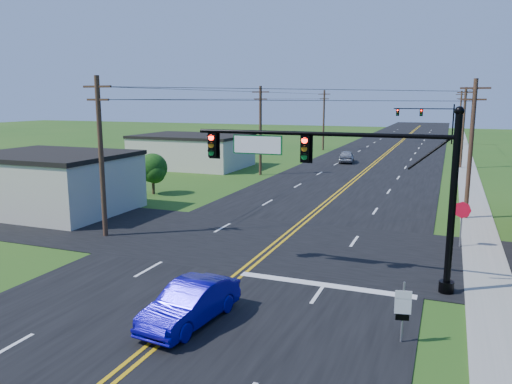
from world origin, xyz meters
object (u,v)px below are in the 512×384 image
at_px(blue_car, 190,304).
at_px(route_sign, 403,308).
at_px(signal_mast_main, 340,171).
at_px(signal_mast_far, 427,117).
at_px(stop_sign, 462,215).

xyz_separation_m(blue_car, route_sign, (7.00, 1.21, 0.48)).
xyz_separation_m(signal_mast_main, signal_mast_far, (0.10, 72.00, -0.20)).
height_order(signal_mast_main, stop_sign, signal_mast_main).
height_order(route_sign, stop_sign, stop_sign).
xyz_separation_m(signal_mast_far, route_sign, (3.06, -77.02, -3.34)).
bearing_deg(blue_car, route_sign, 16.63).
xyz_separation_m(signal_mast_main, blue_car, (-3.84, -6.22, -4.03)).
bearing_deg(signal_mast_far, signal_mast_main, -90.08).
bearing_deg(signal_mast_main, route_sign, -57.77).
relative_size(signal_mast_far, route_sign, 5.29).
height_order(signal_mast_far, route_sign, signal_mast_far).
xyz_separation_m(signal_mast_main, stop_sign, (5.05, 6.95, -2.96)).
bearing_deg(signal_mast_main, stop_sign, 54.04).
relative_size(signal_mast_far, blue_car, 2.50).
distance_m(blue_car, route_sign, 7.12).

